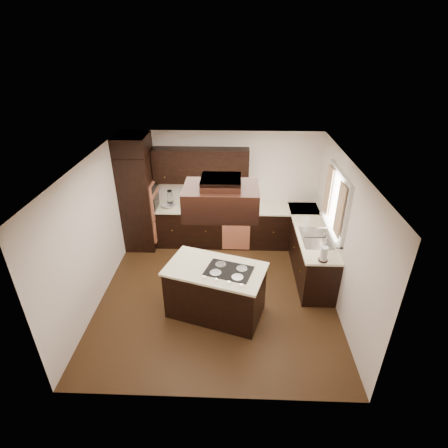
{
  "coord_description": "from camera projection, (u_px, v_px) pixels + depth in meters",
  "views": [
    {
      "loc": [
        0.31,
        -5.05,
        4.23
      ],
      "look_at": [
        0.1,
        0.6,
        1.15
      ],
      "focal_mm": 28.0,
      "sensor_mm": 36.0,
      "label": 1
    }
  ],
  "objects": [
    {
      "name": "wall_front",
      "position": [
        207.0,
        329.0,
        4.01
      ],
      "size": [
        4.2,
        0.02,
        2.5
      ],
      "primitive_type": "cube",
      "color": "white",
      "rests_on": "ground"
    },
    {
      "name": "window_frame",
      "position": [
        337.0,
        202.0,
        6.09
      ],
      "size": [
        0.06,
        1.32,
        1.12
      ],
      "primitive_type": "cube",
      "color": "silver",
      "rests_on": "wall_right"
    },
    {
      "name": "blender_base",
      "position": [
        171.0,
        205.0,
        7.58
      ],
      "size": [
        0.15,
        0.15,
        0.1
      ],
      "primitive_type": "cylinder",
      "color": "silver",
      "rests_on": "countertop_back"
    },
    {
      "name": "base_cabinets_right",
      "position": [
        309.0,
        249.0,
        6.98
      ],
      "size": [
        0.6,
        2.4,
        0.88
      ],
      "primitive_type": "cube",
      "color": "black",
      "rests_on": "floor"
    },
    {
      "name": "dishwasher_front",
      "position": [
        236.0,
        235.0,
        7.58
      ],
      "size": [
        0.6,
        0.05,
        0.72
      ],
      "primitive_type": "cube",
      "color": "#CB7352",
      "rests_on": "floor"
    },
    {
      "name": "island_top",
      "position": [
        215.0,
        269.0,
        5.62
      ],
      "size": [
        1.77,
        1.32,
        0.04
      ],
      "primitive_type": "cube",
      "rotation": [
        0.0,
        0.0,
        -0.3
      ],
      "color": "white",
      "rests_on": "island"
    },
    {
      "name": "wall_left",
      "position": [
        93.0,
        233.0,
        5.93
      ],
      "size": [
        0.02,
        4.2,
        2.5
      ],
      "primitive_type": "cube",
      "color": "white",
      "rests_on": "ground"
    },
    {
      "name": "base_cabinets_back",
      "position": [
        223.0,
        226.0,
        7.83
      ],
      "size": [
        2.93,
        0.6,
        0.88
      ],
      "primitive_type": "cube",
      "color": "black",
      "rests_on": "floor"
    },
    {
      "name": "wall_oven_face",
      "position": [
        155.0,
        199.0,
        7.47
      ],
      "size": [
        0.05,
        0.62,
        0.78
      ],
      "primitive_type": "cube",
      "color": "#CB7352",
      "rests_on": "oven_column"
    },
    {
      "name": "wall_right",
      "position": [
        343.0,
        238.0,
        5.79
      ],
      "size": [
        0.02,
        4.2,
        2.5
      ],
      "primitive_type": "cube",
      "color": "white",
      "rests_on": "ground"
    },
    {
      "name": "ceiling",
      "position": [
        216.0,
        164.0,
        5.26
      ],
      "size": [
        4.2,
        4.2,
        0.02
      ],
      "primitive_type": "cube",
      "color": "silver",
      "rests_on": "ground"
    },
    {
      "name": "blender_pitcher",
      "position": [
        170.0,
        197.0,
        7.5
      ],
      "size": [
        0.13,
        0.13,
        0.26
      ],
      "primitive_type": "cone",
      "color": "silver",
      "rests_on": "blender_base"
    },
    {
      "name": "wall_back",
      "position": [
        222.0,
        187.0,
        7.71
      ],
      "size": [
        4.2,
        0.02,
        2.5
      ],
      "primitive_type": "cube",
      "color": "white",
      "rests_on": "ground"
    },
    {
      "name": "cooktop",
      "position": [
        229.0,
        271.0,
        5.54
      ],
      "size": [
        0.83,
        0.67,
        0.01
      ],
      "primitive_type": "cube",
      "rotation": [
        0.0,
        0.0,
        -0.3
      ],
      "color": "black",
      "rests_on": "island_top"
    },
    {
      "name": "upper_cabinets",
      "position": [
        201.0,
        166.0,
        7.3
      ],
      "size": [
        2.0,
        0.34,
        0.72
      ],
      "primitive_type": "cube",
      "color": "black",
      "rests_on": "wall_back"
    },
    {
      "name": "spice_rack",
      "position": [
        204.0,
        199.0,
        7.53
      ],
      "size": [
        0.42,
        0.11,
        0.34
      ],
      "primitive_type": "cube",
      "rotation": [
        0.0,
        0.0,
        0.03
      ],
      "color": "black",
      "rests_on": "countertop_back"
    },
    {
      "name": "countertop_right",
      "position": [
        311.0,
        229.0,
        6.76
      ],
      "size": [
        0.63,
        2.4,
        0.04
      ],
      "primitive_type": "cube",
      "color": "white",
      "rests_on": "base_cabinets_right"
    },
    {
      "name": "range_hood",
      "position": [
        221.0,
        200.0,
        4.94
      ],
      "size": [
        1.05,
        0.72,
        0.42
      ],
      "primitive_type": "cube",
      "color": "black",
      "rests_on": "ceiling"
    },
    {
      "name": "island",
      "position": [
        216.0,
        292.0,
        5.84
      ],
      "size": [
        1.7,
        1.25,
        0.88
      ],
      "primitive_type": "cube",
      "rotation": [
        0.0,
        0.0,
        -0.3
      ],
      "color": "black",
      "rests_on": "floor"
    },
    {
      "name": "curtain_left",
      "position": [
        340.0,
        210.0,
        5.7
      ],
      "size": [
        0.02,
        0.34,
        0.9
      ],
      "primitive_type": "cube",
      "color": "beige",
      "rests_on": "wall_right"
    },
    {
      "name": "soap_bottle",
      "position": [
        306.0,
        220.0,
        6.84
      ],
      "size": [
        0.12,
        0.12,
        0.21
      ],
      "primitive_type": "imported",
      "rotation": [
        0.0,
        0.0,
        -0.29
      ],
      "color": "silver",
      "rests_on": "countertop_right"
    },
    {
      "name": "curtain_right",
      "position": [
        328.0,
        190.0,
        6.43
      ],
      "size": [
        0.02,
        0.34,
        0.9
      ],
      "primitive_type": "cube",
      "color": "beige",
      "rests_on": "wall_right"
    },
    {
      "name": "window_pane",
      "position": [
        338.0,
        202.0,
        6.09
      ],
      "size": [
        0.0,
        1.2,
        1.0
      ],
      "primitive_type": "cube",
      "color": "white",
      "rests_on": "wall_right"
    },
    {
      "name": "oven_column",
      "position": [
        139.0,
        202.0,
        7.51
      ],
      "size": [
        0.65,
        0.75,
        2.12
      ],
      "primitive_type": "cube",
      "color": "black",
      "rests_on": "floor"
    },
    {
      "name": "sink_rim",
      "position": [
        316.0,
        238.0,
        6.44
      ],
      "size": [
        0.52,
        0.84,
        0.01
      ],
      "primitive_type": "cube",
      "color": "silver",
      "rests_on": "countertop_right"
    },
    {
      "name": "mixing_bowl",
      "position": [
        169.0,
        206.0,
        7.57
      ],
      "size": [
        0.37,
        0.37,
        0.07
      ],
      "primitive_type": "imported",
      "rotation": [
        0.0,
        0.0,
        -0.34
      ],
      "color": "silver",
      "rests_on": "countertop_back"
    },
    {
      "name": "paper_towel",
      "position": [
        324.0,
        254.0,
        5.73
      ],
      "size": [
        0.14,
        0.14,
        0.26
      ],
      "primitive_type": "cylinder",
      "rotation": [
        0.0,
        0.0,
        0.17
      ],
      "color": "silver",
      "rests_on": "countertop_right"
    },
    {
      "name": "hood_duct",
      "position": [
        221.0,
        182.0,
        4.81
      ],
      "size": [
        0.55,
        0.5,
        0.13
      ],
      "primitive_type": "cube",
      "color": "black",
      "rests_on": "ceiling"
    },
    {
      "name": "countertop_back",
      "position": [
        223.0,
        208.0,
        7.6
      ],
      "size": [
        2.93,
        0.63,
        0.04
      ],
      "primitive_type": "cube",
      "color": "white",
      "rests_on": "base_cabinets_back"
    },
    {
      "name": "floor",
      "position": [
        217.0,
        294.0,
        6.47
      ],
      "size": [
        4.2,
        4.2,
        0.02
      ],
      "primitive_type": "cube",
      "color": "#51331A",
      "rests_on": "ground"
    }
  ]
}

